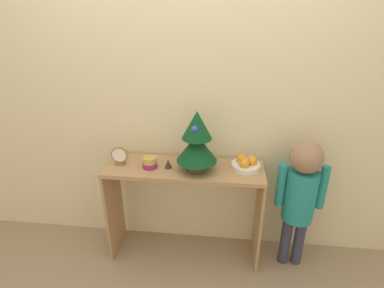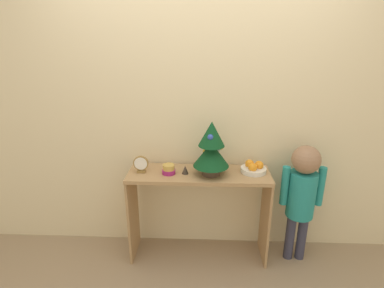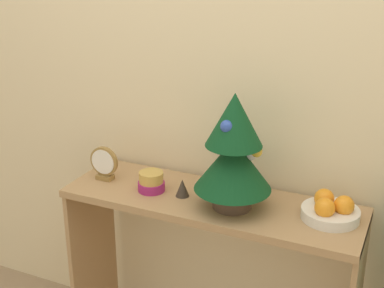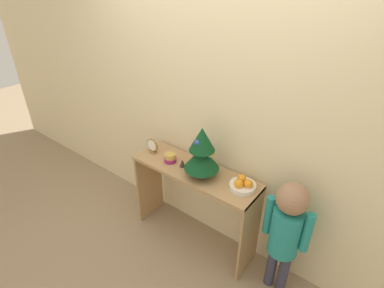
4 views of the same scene
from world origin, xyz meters
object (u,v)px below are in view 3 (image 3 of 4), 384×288
fruit_bowl (331,210)px  desk_clock (104,164)px  figurine (182,188)px  mini_tree (234,151)px  singing_bowl (151,182)px

fruit_bowl → desk_clock: bearing=-177.1°
fruit_bowl → figurine: fruit_bowl is taller
mini_tree → figurine: (-0.21, 0.01, -0.19)m
singing_bowl → desk_clock: desk_clock is taller
fruit_bowl → desk_clock: 0.93m
singing_bowl → figurine: bearing=2.6°
fruit_bowl → singing_bowl: (-0.70, -0.06, 0.00)m
figurine → fruit_bowl: bearing=5.5°
singing_bowl → desk_clock: (-0.23, 0.01, 0.03)m
figurine → singing_bowl: bearing=-177.4°
fruit_bowl → singing_bowl: bearing=-175.0°
mini_tree → fruit_bowl: 0.40m
mini_tree → figurine: 0.28m
desk_clock → singing_bowl: bearing=-3.3°
singing_bowl → mini_tree: bearing=0.0°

